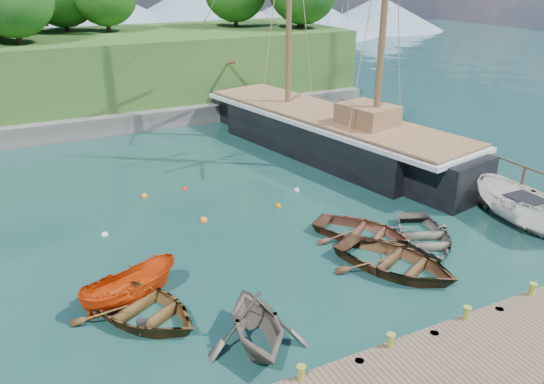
{
  "coord_description": "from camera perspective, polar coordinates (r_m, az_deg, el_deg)",
  "views": [
    {
      "loc": [
        -9.7,
        -14.78,
        10.89
      ],
      "look_at": [
        -0.39,
        3.9,
        2.0
      ],
      "focal_mm": 35.0,
      "sensor_mm": 36.0,
      "label": 1
    }
  ],
  "objects": [
    {
      "name": "rowboat_2",
      "position": [
        21.41,
        13.04,
        -8.18
      ],
      "size": [
        5.27,
        5.96,
        1.02
      ],
      "primitive_type": "imported",
      "rotation": [
        0.0,
        0.0,
        0.43
      ],
      "color": "#50341E",
      "rests_on": "ground"
    },
    {
      "name": "cabin_boat_white",
      "position": [
        26.64,
        25.11,
        -3.41
      ],
      "size": [
        2.37,
        5.5,
        2.08
      ],
      "primitive_type": "imported",
      "rotation": [
        0.0,
        0.0,
        -0.07
      ],
      "color": "white",
      "rests_on": "ground"
    },
    {
      "name": "dock_east",
      "position": [
        32.14,
        16.76,
        3.07
      ],
      "size": [
        3.2,
        24.0,
        1.1
      ],
      "color": "#4C3B2F",
      "rests_on": "ground"
    },
    {
      "name": "bollard_1",
      "position": [
        16.97,
        12.38,
        -17.5
      ],
      "size": [
        0.26,
        0.26,
        0.45
      ],
      "primitive_type": "cylinder",
      "color": "olive",
      "rests_on": "ground"
    },
    {
      "name": "ground",
      "position": [
        20.76,
        5.84,
        -8.7
      ],
      "size": [
        160.0,
        160.0,
        0.0
      ],
      "primitive_type": "plane",
      "color": "#193E39",
      "rests_on": "ground"
    },
    {
      "name": "mooring_buoy_6",
      "position": [
        24.51,
        -17.54,
        -4.48
      ],
      "size": [
        0.31,
        0.31,
        0.31
      ],
      "primitive_type": "sphere",
      "color": "silver",
      "rests_on": "ground"
    },
    {
      "name": "rowboat_0",
      "position": [
        18.88,
        -13.88,
        -12.94
      ],
      "size": [
        5.27,
        5.76,
        0.97
      ],
      "primitive_type": "imported",
      "rotation": [
        0.0,
        0.0,
        0.53
      ],
      "color": "#513A1A",
      "rests_on": "ground"
    },
    {
      "name": "rowboat_1",
      "position": [
        17.24,
        -1.65,
        -16.12
      ],
      "size": [
        3.75,
        4.16,
        1.93
      ],
      "primitive_type": "imported",
      "rotation": [
        0.0,
        0.0,
        -0.17
      ],
      "color": "#6D6458",
      "rests_on": "ground"
    },
    {
      "name": "mooring_buoy_5",
      "position": [
        28.49,
        -9.35,
        0.27
      ],
      "size": [
        0.28,
        0.28,
        0.28
      ],
      "primitive_type": "sphere",
      "color": "red",
      "rests_on": "ground"
    },
    {
      "name": "mooring_buoy_1",
      "position": [
        24.87,
        -7.38,
        -3.1
      ],
      "size": [
        0.37,
        0.37,
        0.37
      ],
      "primitive_type": "sphere",
      "color": "orange",
      "rests_on": "ground"
    },
    {
      "name": "mooring_buoy_2",
      "position": [
        26.15,
        0.68,
        -1.55
      ],
      "size": [
        0.27,
        0.27,
        0.27
      ],
      "primitive_type": "sphere",
      "color": "orange",
      "rests_on": "ground"
    },
    {
      "name": "schooner",
      "position": [
        33.53,
        5.96,
        5.97
      ],
      "size": [
        8.8,
        26.95,
        19.86
      ],
      "rotation": [
        0.0,
        0.0,
        0.2
      ],
      "color": "black",
      "rests_on": "ground"
    },
    {
      "name": "mooring_buoy_0",
      "position": [
        20.93,
        -14.67,
        -9.14
      ],
      "size": [
        0.33,
        0.33,
        0.33
      ],
      "primitive_type": "sphere",
      "color": "silver",
      "rests_on": "ground"
    },
    {
      "name": "mooring_buoy_3",
      "position": [
        27.98,
        2.67,
        0.13
      ],
      "size": [
        0.29,
        0.29,
        0.29
      ],
      "primitive_type": "sphere",
      "color": "silver",
      "rests_on": "ground"
    },
    {
      "name": "mooring_buoy_4",
      "position": [
        27.99,
        -13.57,
        -0.51
      ],
      "size": [
        0.36,
        0.36,
        0.36
      ],
      "primitive_type": "sphere",
      "color": "orange",
      "rests_on": "ground"
    },
    {
      "name": "motorboat_orange",
      "position": [
        19.7,
        -14.87,
        -11.38
      ],
      "size": [
        3.87,
        2.28,
        1.4
      ],
      "primitive_type": "imported",
      "rotation": [
        0.0,
        0.0,
        1.84
      ],
      "color": "#D73D0A",
      "rests_on": "ground"
    },
    {
      "name": "mooring_buoy_7",
      "position": [
        23.09,
        8.57,
        -5.36
      ],
      "size": [
        0.36,
        0.36,
        0.36
      ],
      "primitive_type": "sphere",
      "color": "#FC4E01",
      "rests_on": "ground"
    },
    {
      "name": "rowboat_4",
      "position": [
        23.49,
        9.66,
        -4.92
      ],
      "size": [
        5.01,
        5.32,
        0.9
      ],
      "primitive_type": "imported",
      "rotation": [
        0.0,
        0.0,
        0.61
      ],
      "color": "brown",
      "rests_on": "ground"
    },
    {
      "name": "bollard_3",
      "position": [
        20.7,
        25.82,
        -11.29
      ],
      "size": [
        0.26,
        0.26,
        0.45
      ],
      "primitive_type": "cylinder",
      "color": "olive",
      "rests_on": "ground"
    },
    {
      "name": "bollard_2",
      "position": [
        18.69,
        19.86,
        -14.18
      ],
      "size": [
        0.26,
        0.26,
        0.45
      ],
      "primitive_type": "cylinder",
      "color": "olive",
      "rests_on": "ground"
    },
    {
      "name": "dock_near",
      "position": [
        17.74,
        23.33,
        -15.26
      ],
      "size": [
        20.0,
        3.2,
        1.1
      ],
      "color": "#4C3B2F",
      "rests_on": "ground"
    },
    {
      "name": "distant_ridge",
      "position": [
        86.18,
        -17.94,
        17.67
      ],
      "size": [
        117.0,
        40.0,
        10.0
      ],
      "color": "#728CA5",
      "rests_on": "ground"
    },
    {
      "name": "rowboat_3",
      "position": [
        23.68,
        15.97,
        -5.29
      ],
      "size": [
        4.62,
        5.26,
        0.9
      ],
      "primitive_type": "imported",
      "rotation": [
        0.0,
        0.0,
        -0.42
      ],
      "color": "#58534A",
      "rests_on": "ground"
    }
  ]
}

